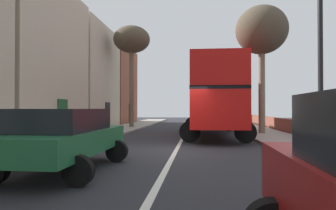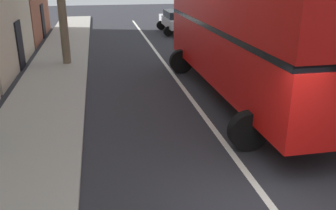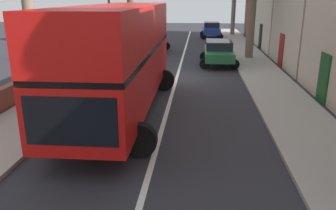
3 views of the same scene
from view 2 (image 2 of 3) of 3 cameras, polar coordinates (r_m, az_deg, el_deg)
The scene contains 2 objects.
double_decker_bus at distance 12.38m, azimuth 12.00°, elevation 11.38°, with size 3.61×10.70×4.06m.
parked_car_silver_right_2 at distance 26.08m, azimuth 1.54°, elevation 13.20°, with size 2.54×4.58×1.52m.
Camera 2 is at (-3.03, -5.01, 4.25)m, focal length 38.96 mm.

